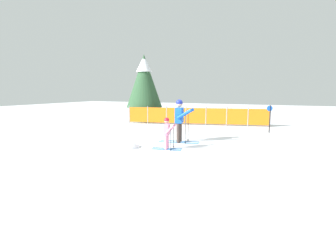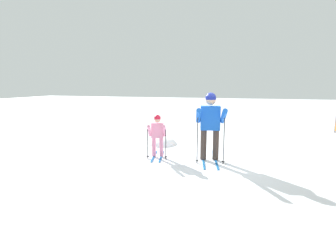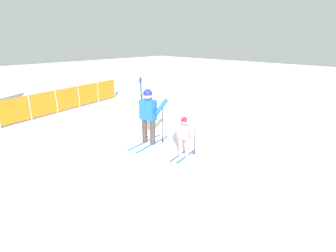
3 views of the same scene
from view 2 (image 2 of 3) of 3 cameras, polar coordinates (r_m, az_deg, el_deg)
ground_plane at (r=7.00m, az=10.32°, el=-7.14°), size 60.00×60.00×0.00m
skier_adult at (r=6.68m, az=9.19°, el=1.23°), size 1.67×0.82×1.73m
skier_child at (r=6.96m, az=-2.32°, el=-1.46°), size 1.10×0.55×1.14m
snow_mound at (r=8.67m, az=-1.37°, el=-3.82°), size 1.10×0.94×0.44m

